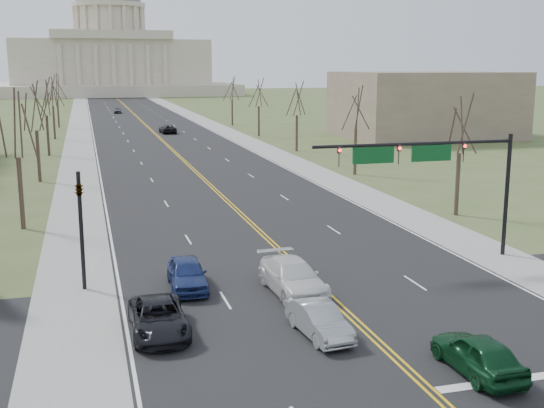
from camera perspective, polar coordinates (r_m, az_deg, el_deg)
ground at (r=25.81m, az=12.08°, el=-14.12°), size 600.00×600.00×0.00m
road at (r=131.45m, az=-10.56°, el=6.55°), size 20.00×380.00×0.01m
cross_road at (r=30.80m, az=6.90°, el=-9.59°), size 120.00×14.00×0.01m
sidewalk_left at (r=130.99m, az=-15.82°, el=6.30°), size 4.00×380.00×0.03m
sidewalk_right at (r=133.00m, az=-5.37°, el=6.75°), size 4.00×380.00×0.03m
center_line at (r=131.45m, az=-10.56°, el=6.55°), size 0.42×380.00×0.01m
edge_line_left at (r=130.99m, az=-14.85°, el=6.35°), size 0.15×380.00×0.01m
edge_line_right at (r=132.64m, az=-6.31°, el=6.72°), size 0.15×380.00×0.01m
capitol at (r=270.67m, az=-13.32°, el=11.93°), size 90.00×60.00×50.00m
signal_mast at (r=39.09m, az=13.09°, el=3.45°), size 12.12×0.44×7.20m
signal_left at (r=34.81m, az=-15.72°, el=-1.08°), size 0.32×0.36×6.00m
tree_r_0 at (r=52.04m, az=15.49°, el=6.16°), size 3.74×3.74×8.50m
tree_l_0 at (r=48.89m, az=-20.63°, el=5.98°), size 3.96×3.96×9.00m
tree_r_1 at (r=69.92m, az=7.06°, el=7.77°), size 3.74×3.74×8.50m
tree_l_1 at (r=68.78m, az=-19.20°, el=7.49°), size 3.96×3.96×9.00m
tree_r_2 at (r=88.71m, az=2.10°, el=8.64°), size 3.74×3.74×8.50m
tree_l_2 at (r=88.72m, az=-18.42°, el=8.32°), size 3.96×3.96×9.00m
tree_r_3 at (r=107.94m, az=-1.12°, el=9.17°), size 3.74×3.74×8.50m
tree_l_3 at (r=108.68m, az=-17.92°, el=8.84°), size 3.96×3.96×9.00m
tree_r_4 at (r=127.40m, az=-3.37°, el=9.52°), size 3.74×3.74×8.50m
tree_l_4 at (r=128.66m, az=-17.57°, el=9.20°), size 3.96×3.96×9.00m
bldg_right_mass at (r=109.36m, az=12.62°, el=8.11°), size 25.00×20.00×10.00m
car_nb_inner_lead at (r=26.46m, az=16.84°, el=-11.90°), size 1.88×4.46×1.50m
car_sb_inner_lead at (r=28.70m, az=3.98°, el=-9.68°), size 1.86×4.24×1.35m
car_sb_outer_lead at (r=29.27m, az=-9.47°, el=-9.36°), size 2.30×4.97×1.38m
car_sb_inner_second at (r=33.74m, az=1.75°, el=-6.13°), size 2.62×5.72×1.62m
car_sb_outer_second at (r=34.63m, az=-7.12°, el=-5.81°), size 2.02×4.63×1.55m
car_far_nb at (r=114.10m, az=-8.73°, el=6.23°), size 2.59×5.14×1.39m
car_far_sb at (r=163.73m, az=-12.78°, el=7.66°), size 1.93×4.16×1.38m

